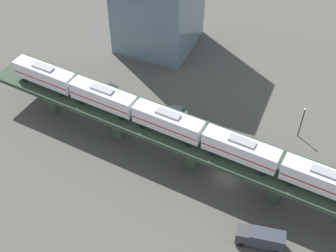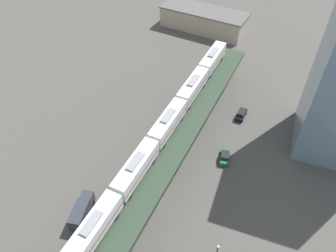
% 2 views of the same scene
% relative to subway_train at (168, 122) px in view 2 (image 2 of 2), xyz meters
% --- Properties ---
extents(ground_plane, '(400.00, 400.00, 0.00)m').
position_rel_subway_train_xyz_m(ground_plane, '(0.33, -10.56, -10.04)').
color(ground_plane, '#4C4944').
extents(elevated_viaduct, '(17.67, 92.38, 7.50)m').
position_rel_subway_train_xyz_m(elevated_viaduct, '(0.31, -10.73, -3.59)').
color(elevated_viaduct, '#2C3D2C').
rests_on(elevated_viaduct, ground).
extents(subway_train, '(9.12, 62.36, 4.45)m').
position_rel_subway_train_xyz_m(subway_train, '(0.00, 0.00, 0.00)').
color(subway_train, silver).
rests_on(subway_train, elevated_viaduct).
extents(street_car_black, '(2.35, 4.58, 1.89)m').
position_rel_subway_train_xyz_m(street_car_black, '(12.50, 17.67, -9.10)').
color(street_car_black, black).
rests_on(street_car_black, ground).
extents(street_car_green, '(2.38, 4.59, 1.89)m').
position_rel_subway_train_xyz_m(street_car_green, '(11.74, 3.16, -9.10)').
color(street_car_green, '#1E6638').
rests_on(street_car_green, ground).
extents(delivery_truck, '(3.34, 7.46, 3.20)m').
position_rel_subway_train_xyz_m(delivery_truck, '(-9.75, -19.10, -8.28)').
color(delivery_truck, '#333338').
rests_on(delivery_truck, ground).
extents(warehouse_building, '(29.76, 14.36, 6.80)m').
position_rel_subway_train_xyz_m(warehouse_building, '(-8.14, 57.46, -6.63)').
color(warehouse_building, tan).
rests_on(warehouse_building, ground).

